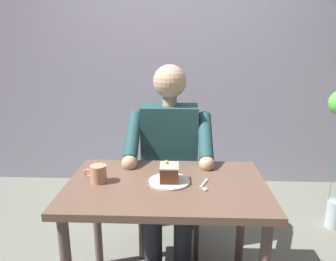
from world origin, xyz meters
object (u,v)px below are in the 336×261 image
(seated_person, at_px, (169,162))
(chair, at_px, (170,176))
(dining_table, at_px, (166,200))
(coffee_cup, at_px, (98,174))
(dessert_spoon, at_px, (204,186))
(cake_slice, at_px, (169,173))

(seated_person, bearing_deg, chair, -90.00)
(dining_table, relative_size, seated_person, 0.80)
(dining_table, relative_size, chair, 1.14)
(coffee_cup, height_order, dessert_spoon, coffee_cup)
(dining_table, distance_m, cake_slice, 0.15)
(chair, distance_m, coffee_cup, 0.74)
(seated_person, bearing_deg, coffee_cup, 51.32)
(seated_person, bearing_deg, dessert_spoon, 112.16)
(chair, bearing_deg, cake_slice, 91.40)
(dining_table, xyz_separation_m, chair, (0.00, -0.60, -0.13))
(chair, bearing_deg, coffee_cup, 60.05)
(dining_table, relative_size, coffee_cup, 8.69)
(dining_table, xyz_separation_m, cake_slice, (-0.01, -0.01, 0.15))
(chair, xyz_separation_m, seated_person, (0.00, 0.17, 0.17))
(dining_table, distance_m, dessert_spoon, 0.22)
(seated_person, xyz_separation_m, dessert_spoon, (-0.19, 0.47, 0.05))
(coffee_cup, bearing_deg, dessert_spoon, 176.50)
(dining_table, height_order, cake_slice, cake_slice)
(dessert_spoon, bearing_deg, chair, -73.35)
(cake_slice, bearing_deg, seated_person, -88.04)
(seated_person, bearing_deg, dining_table, 90.00)
(cake_slice, xyz_separation_m, coffee_cup, (0.36, 0.01, -0.01))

